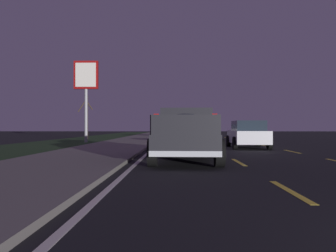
# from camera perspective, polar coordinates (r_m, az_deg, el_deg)

# --- Properties ---
(ground) EXTENTS (144.00, 144.00, 0.00)m
(ground) POSITION_cam_1_polar(r_m,az_deg,el_deg) (29.74, 8.75, -2.46)
(ground) COLOR black
(sidewalk_shoulder) EXTENTS (108.00, 4.00, 0.12)m
(sidewalk_shoulder) POSITION_cam_1_polar(r_m,az_deg,el_deg) (29.70, -5.66, -2.34)
(sidewalk_shoulder) COLOR slate
(sidewalk_shoulder) RESTS_ON ground
(grass_verge) EXTENTS (108.00, 6.00, 0.01)m
(grass_verge) POSITION_cam_1_polar(r_m,az_deg,el_deg) (30.71, -14.97, -2.37)
(grass_verge) COLOR #1E3819
(grass_verge) RESTS_ON ground
(lane_markings) EXTENTS (109.12, 7.04, 0.01)m
(lane_markings) POSITION_cam_1_polar(r_m,az_deg,el_deg) (33.46, 2.75, -2.20)
(lane_markings) COLOR yellow
(lane_markings) RESTS_ON ground
(pickup_truck) EXTENTS (5.49, 2.42, 1.87)m
(pickup_truck) POSITION_cam_1_polar(r_m,az_deg,el_deg) (12.60, 2.92, -1.10)
(pickup_truck) COLOR #232328
(pickup_truck) RESTS_ON ground
(sedan_silver) EXTENTS (4.43, 2.07, 1.54)m
(sedan_silver) POSITION_cam_1_polar(r_m,az_deg,el_deg) (41.79, 1.76, -0.72)
(sedan_silver) COLOR #B2B5BA
(sedan_silver) RESTS_ON ground
(sedan_white) EXTENTS (4.44, 2.10, 1.54)m
(sedan_white) POSITION_cam_1_polar(r_m,az_deg,el_deg) (20.90, 12.48, -1.27)
(sedan_white) COLOR silver
(sedan_white) RESTS_ON ground
(gas_price_sign) EXTENTS (0.27, 1.90, 6.36)m
(gas_price_sign) POSITION_cam_1_polar(r_m,az_deg,el_deg) (29.07, -12.83, 6.87)
(gas_price_sign) COLOR #99999E
(gas_price_sign) RESTS_ON ground
(bare_tree_far) EXTENTS (1.23, 1.35, 4.28)m
(bare_tree_far) POSITION_cam_1_polar(r_m,az_deg,el_deg) (36.56, -12.76, 1.52)
(bare_tree_far) COLOR #423323
(bare_tree_far) RESTS_ON ground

